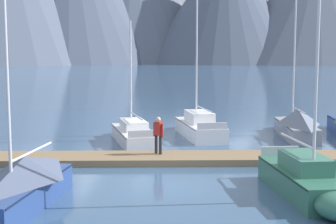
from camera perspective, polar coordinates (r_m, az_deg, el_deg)
ground_plane at (r=18.52m, az=-0.76°, el=-8.43°), size 700.00×700.00×0.00m
mountain_east_summit at (r=206.92m, az=6.58°, el=12.54°), size 67.41×67.41×48.34m
mountain_rear_spur at (r=215.83m, az=16.68°, el=11.46°), size 92.35×92.35×44.63m
dock at (r=22.37m, az=-0.21°, el=-5.35°), size 25.95×3.82×0.30m
sailboat_mid_dock_port at (r=16.20m, az=-17.01°, el=-8.25°), size 2.26×6.71×8.79m
sailboat_mid_dock_starboard at (r=27.16m, az=-4.04°, el=-2.41°), size 3.27×6.34×6.57m
sailboat_far_berth at (r=29.18m, az=3.41°, el=-1.59°), size 3.14×6.78×8.79m
sailboat_outer_slip at (r=17.54m, az=15.75°, el=-7.63°), size 2.47×6.10×8.23m
sailboat_end_of_dock at (r=29.52m, az=14.39°, el=-1.23°), size 1.81×6.59×8.32m
person_on_dock at (r=22.42m, az=-1.12°, el=-2.41°), size 0.48×0.41×1.69m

